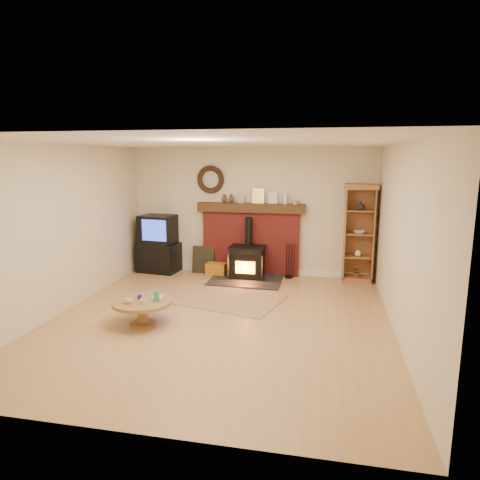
% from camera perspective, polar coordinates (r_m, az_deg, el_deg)
% --- Properties ---
extents(ground, '(5.50, 5.50, 0.00)m').
position_cam_1_polar(ground, '(6.52, -2.78, -10.62)').
color(ground, '#B4874B').
rests_on(ground, ground).
extents(room_shell, '(5.02, 5.52, 2.61)m').
position_cam_1_polar(room_shell, '(6.20, -2.87, 4.64)').
color(room_shell, beige).
rests_on(room_shell, ground).
extents(chimney_breast, '(2.20, 0.22, 1.78)m').
position_cam_1_polar(chimney_breast, '(8.82, 1.44, 0.54)').
color(chimney_breast, maroon).
rests_on(chimney_breast, ground).
extents(wood_stove, '(1.40, 1.00, 1.22)m').
position_cam_1_polar(wood_stove, '(8.54, 0.95, -3.15)').
color(wood_stove, black).
rests_on(wood_stove, ground).
extents(area_rug, '(2.07, 1.66, 0.01)m').
position_cam_1_polar(area_rug, '(7.43, -1.85, -7.82)').
color(area_rug, brown).
rests_on(area_rug, ground).
extents(tv_unit, '(0.89, 0.67, 1.21)m').
position_cam_1_polar(tv_unit, '(9.21, -10.83, -0.63)').
color(tv_unit, black).
rests_on(tv_unit, ground).
extents(curio_cabinet, '(0.61, 0.44, 1.90)m').
position_cam_1_polar(curio_cabinet, '(8.57, 15.55, 0.87)').
color(curio_cabinet, '#9B6333').
rests_on(curio_cabinet, ground).
extents(firelog_box, '(0.43, 0.29, 0.25)m').
position_cam_1_polar(firelog_box, '(8.85, -3.14, -3.91)').
color(firelog_box, gold).
rests_on(firelog_box, ground).
extents(leaning_painting, '(0.47, 0.13, 0.56)m').
position_cam_1_polar(leaning_painting, '(9.04, -4.92, -2.61)').
color(leaning_painting, black).
rests_on(leaning_painting, ground).
extents(fire_tools, '(0.19, 0.16, 0.70)m').
position_cam_1_polar(fire_tools, '(8.69, 6.58, -4.05)').
color(fire_tools, black).
rests_on(fire_tools, ground).
extents(coffee_table, '(0.87, 0.87, 0.53)m').
position_cam_1_polar(coffee_table, '(6.40, -12.87, -8.44)').
color(coffee_table, brown).
rests_on(coffee_table, ground).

